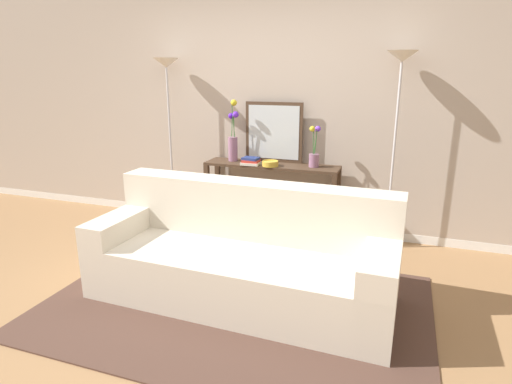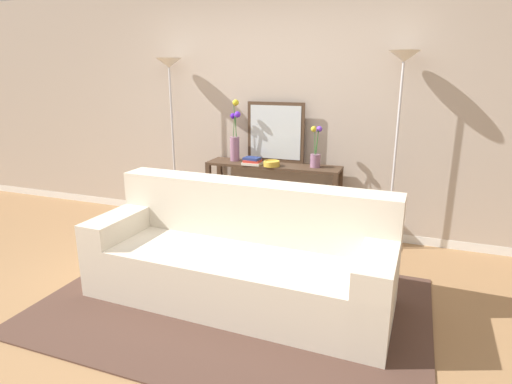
{
  "view_description": "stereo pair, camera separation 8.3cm",
  "coord_description": "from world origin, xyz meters",
  "px_view_note": "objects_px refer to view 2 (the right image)",
  "views": [
    {
      "loc": [
        1.36,
        -2.6,
        1.72
      ],
      "look_at": [
        0.14,
        0.89,
        0.67
      ],
      "focal_mm": 29.71,
      "sensor_mm": 36.0,
      "label": 1
    },
    {
      "loc": [
        1.44,
        -2.57,
        1.72
      ],
      "look_at": [
        0.14,
        0.89,
        0.67
      ],
      "focal_mm": 29.71,
      "sensor_mm": 36.0,
      "label": 2
    }
  ],
  "objects_px": {
    "floor_lamp_left": "(171,96)",
    "book_stack": "(252,161)",
    "couch": "(241,259)",
    "wall_mirror": "(275,132)",
    "fruit_bowl": "(272,163)",
    "vase_short_flowers": "(316,152)",
    "vase_tall_flowers": "(235,140)",
    "console_table": "(273,186)",
    "book_row_under_console": "(236,223)",
    "floor_lamp_right": "(401,97)"
  },
  "relations": [
    {
      "from": "book_stack",
      "to": "floor_lamp_left",
      "type": "bearing_deg",
      "value": 174.51
    },
    {
      "from": "vase_short_flowers",
      "to": "vase_tall_flowers",
      "type": "bearing_deg",
      "value": 178.85
    },
    {
      "from": "floor_lamp_right",
      "to": "fruit_bowl",
      "type": "distance_m",
      "value": 1.39
    },
    {
      "from": "couch",
      "to": "wall_mirror",
      "type": "xyz_separation_m",
      "value": [
        -0.22,
        1.53,
        0.78
      ]
    },
    {
      "from": "book_stack",
      "to": "fruit_bowl",
      "type": "bearing_deg",
      "value": -1.3
    },
    {
      "from": "couch",
      "to": "vase_tall_flowers",
      "type": "height_order",
      "value": "vase_tall_flowers"
    },
    {
      "from": "fruit_bowl",
      "to": "book_stack",
      "type": "bearing_deg",
      "value": 178.7
    },
    {
      "from": "vase_tall_flowers",
      "to": "wall_mirror",
      "type": "bearing_deg",
      "value": 13.52
    },
    {
      "from": "floor_lamp_left",
      "to": "book_row_under_console",
      "type": "relative_size",
      "value": 5.81
    },
    {
      "from": "floor_lamp_right",
      "to": "book_stack",
      "type": "relative_size",
      "value": 9.61
    },
    {
      "from": "console_table",
      "to": "wall_mirror",
      "type": "distance_m",
      "value": 0.57
    },
    {
      "from": "floor_lamp_left",
      "to": "vase_tall_flowers",
      "type": "bearing_deg",
      "value": 2.1
    },
    {
      "from": "floor_lamp_right",
      "to": "vase_tall_flowers",
      "type": "xyz_separation_m",
      "value": [
        -1.67,
        0.03,
        -0.49
      ]
    },
    {
      "from": "vase_tall_flowers",
      "to": "fruit_bowl",
      "type": "height_order",
      "value": "vase_tall_flowers"
    },
    {
      "from": "floor_lamp_left",
      "to": "vase_tall_flowers",
      "type": "distance_m",
      "value": 0.89
    },
    {
      "from": "vase_tall_flowers",
      "to": "book_stack",
      "type": "xyz_separation_m",
      "value": [
        0.25,
        -0.13,
        -0.2
      ]
    },
    {
      "from": "couch",
      "to": "vase_tall_flowers",
      "type": "xyz_separation_m",
      "value": [
        -0.65,
        1.42,
        0.7
      ]
    },
    {
      "from": "couch",
      "to": "book_row_under_console",
      "type": "xyz_separation_m",
      "value": [
        -0.65,
        1.39,
        -0.26
      ]
    },
    {
      "from": "fruit_bowl",
      "to": "book_row_under_console",
      "type": "height_order",
      "value": "fruit_bowl"
    },
    {
      "from": "couch",
      "to": "book_stack",
      "type": "relative_size",
      "value": 11.77
    },
    {
      "from": "floor_lamp_right",
      "to": "wall_mirror",
      "type": "relative_size",
      "value": 2.99
    },
    {
      "from": "wall_mirror",
      "to": "fruit_bowl",
      "type": "bearing_deg",
      "value": -80.73
    },
    {
      "from": "floor_lamp_right",
      "to": "wall_mirror",
      "type": "height_order",
      "value": "floor_lamp_right"
    },
    {
      "from": "couch",
      "to": "fruit_bowl",
      "type": "relative_size",
      "value": 13.75
    },
    {
      "from": "vase_short_flowers",
      "to": "book_row_under_console",
      "type": "xyz_separation_m",
      "value": [
        -0.9,
        -0.01,
        -0.88
      ]
    },
    {
      "from": "console_table",
      "to": "book_stack",
      "type": "height_order",
      "value": "book_stack"
    },
    {
      "from": "vase_tall_flowers",
      "to": "book_row_under_console",
      "type": "height_order",
      "value": "vase_tall_flowers"
    },
    {
      "from": "floor_lamp_left",
      "to": "fruit_bowl",
      "type": "bearing_deg",
      "value": -4.76
    },
    {
      "from": "book_row_under_console",
      "to": "floor_lamp_right",
      "type": "bearing_deg",
      "value": 0.16
    },
    {
      "from": "vase_tall_flowers",
      "to": "console_table",
      "type": "bearing_deg",
      "value": -4.15
    },
    {
      "from": "console_table",
      "to": "fruit_bowl",
      "type": "relative_size",
      "value": 8.47
    },
    {
      "from": "couch",
      "to": "floor_lamp_left",
      "type": "distance_m",
      "value": 2.3
    },
    {
      "from": "fruit_bowl",
      "to": "book_row_under_console",
      "type": "distance_m",
      "value": 0.89
    },
    {
      "from": "vase_short_flowers",
      "to": "fruit_bowl",
      "type": "relative_size",
      "value": 2.48
    },
    {
      "from": "floor_lamp_left",
      "to": "fruit_bowl",
      "type": "distance_m",
      "value": 1.4
    },
    {
      "from": "wall_mirror",
      "to": "book_row_under_console",
      "type": "relative_size",
      "value": 1.98
    },
    {
      "from": "vase_short_flowers",
      "to": "book_stack",
      "type": "height_order",
      "value": "vase_short_flowers"
    },
    {
      "from": "book_row_under_console",
      "to": "vase_tall_flowers",
      "type": "bearing_deg",
      "value": 103.05
    },
    {
      "from": "couch",
      "to": "console_table",
      "type": "distance_m",
      "value": 1.42
    },
    {
      "from": "console_table",
      "to": "floor_lamp_right",
      "type": "bearing_deg",
      "value": 0.21
    },
    {
      "from": "vase_short_flowers",
      "to": "fruit_bowl",
      "type": "bearing_deg",
      "value": -165.56
    },
    {
      "from": "book_stack",
      "to": "book_row_under_console",
      "type": "distance_m",
      "value": 0.8
    },
    {
      "from": "vase_short_flowers",
      "to": "floor_lamp_right",
      "type": "bearing_deg",
      "value": -0.73
    },
    {
      "from": "fruit_bowl",
      "to": "book_row_under_console",
      "type": "xyz_separation_m",
      "value": [
        -0.46,
        0.1,
        -0.75
      ]
    },
    {
      "from": "couch",
      "to": "book_row_under_console",
      "type": "height_order",
      "value": "couch"
    },
    {
      "from": "fruit_bowl",
      "to": "book_stack",
      "type": "height_order",
      "value": "book_stack"
    },
    {
      "from": "floor_lamp_left",
      "to": "book_stack",
      "type": "height_order",
      "value": "floor_lamp_left"
    },
    {
      "from": "wall_mirror",
      "to": "vase_short_flowers",
      "type": "relative_size",
      "value": 1.51
    },
    {
      "from": "vase_short_flowers",
      "to": "couch",
      "type": "bearing_deg",
      "value": -100.1
    },
    {
      "from": "wall_mirror",
      "to": "book_stack",
      "type": "distance_m",
      "value": 0.41
    }
  ]
}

